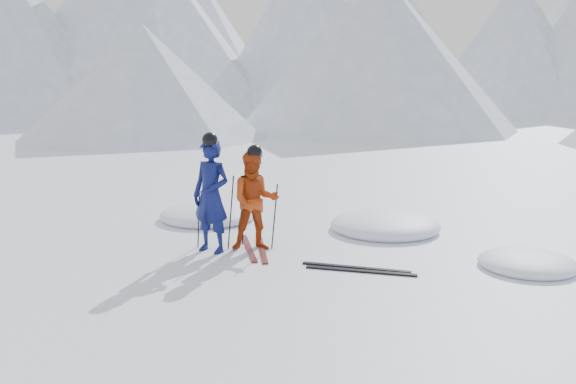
# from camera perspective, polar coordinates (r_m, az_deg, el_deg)

# --- Properties ---
(ground) EXTENTS (160.00, 160.00, 0.00)m
(ground) POSITION_cam_1_polar(r_m,az_deg,el_deg) (9.30, 9.33, -7.76)
(ground) COLOR white
(ground) RESTS_ON ground
(mountain_range) EXTENTS (106.15, 62.94, 15.53)m
(mountain_range) POSITION_cam_1_polar(r_m,az_deg,el_deg) (44.51, 22.93, 14.66)
(mountain_range) COLOR #B2BCD1
(mountain_range) RESTS_ON ground
(skier_blue) EXTENTS (0.80, 0.63, 1.92)m
(skier_blue) POSITION_cam_1_polar(r_m,az_deg,el_deg) (10.30, -7.21, -0.38)
(skier_blue) COLOR #0C134D
(skier_blue) RESTS_ON ground
(skier_red) EXTENTS (1.02, 0.93, 1.71)m
(skier_red) POSITION_cam_1_polar(r_m,az_deg,el_deg) (10.37, -3.10, -0.85)
(skier_red) COLOR #AF380E
(skier_red) RESTS_ON ground
(pole_blue_left) EXTENTS (0.13, 0.09, 1.28)m
(pole_blue_left) POSITION_cam_1_polar(r_m,az_deg,el_deg) (10.61, -8.34, -1.84)
(pole_blue_left) COLOR black
(pole_blue_left) RESTS_ON ground
(pole_blue_right) EXTENTS (0.13, 0.08, 1.28)m
(pole_blue_right) POSITION_cam_1_polar(r_m,az_deg,el_deg) (10.49, -5.37, -1.92)
(pole_blue_right) COLOR black
(pole_blue_right) RESTS_ON ground
(pole_red_left) EXTENTS (0.12, 0.09, 1.13)m
(pole_red_left) POSITION_cam_1_polar(r_m,az_deg,el_deg) (10.76, -4.16, -1.99)
(pole_red_left) COLOR black
(pole_red_left) RESTS_ON ground
(pole_red_right) EXTENTS (0.12, 0.08, 1.13)m
(pole_red_right) POSITION_cam_1_polar(r_m,az_deg,el_deg) (10.48, -1.27, -2.31)
(pole_red_right) COLOR black
(pole_red_right) RESTS_ON ground
(ski_worn_left) EXTENTS (0.83, 1.56, 0.03)m
(ski_worn_left) POSITION_cam_1_polar(r_m,az_deg,el_deg) (10.60, -3.67, -5.25)
(ski_worn_left) COLOR black
(ski_worn_left) RESTS_ON ground
(ski_worn_right) EXTENTS (0.73, 1.61, 0.03)m
(ski_worn_right) POSITION_cam_1_polar(r_m,az_deg,el_deg) (10.53, -2.44, -5.36)
(ski_worn_right) COLOR black
(ski_worn_right) RESTS_ON ground
(ski_loose_a) EXTENTS (1.70, 0.12, 0.03)m
(ski_loose_a) POSITION_cam_1_polar(r_m,az_deg,el_deg) (9.57, 6.37, -7.05)
(ski_loose_a) COLOR black
(ski_loose_a) RESTS_ON ground
(ski_loose_b) EXTENTS (1.70, 0.12, 0.03)m
(ski_loose_b) POSITION_cam_1_polar(r_m,az_deg,el_deg) (9.42, 6.82, -7.36)
(ski_loose_b) COLOR black
(ski_loose_b) RESTS_ON ground
(snow_lumps) EXTENTS (8.74, 5.82, 0.47)m
(snow_lumps) POSITION_cam_1_polar(r_m,az_deg,el_deg) (11.52, 5.35, -4.07)
(snow_lumps) COLOR white
(snow_lumps) RESTS_ON ground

